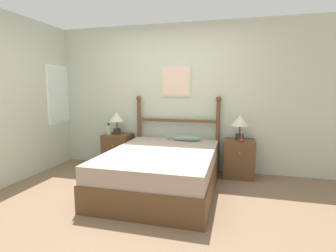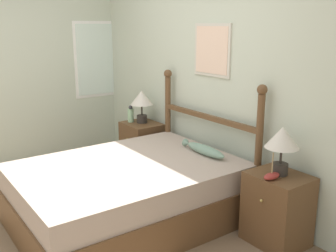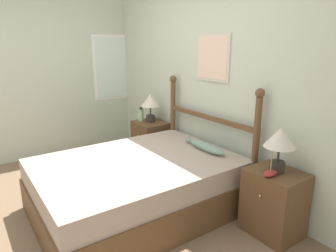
{
  "view_description": "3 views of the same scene",
  "coord_description": "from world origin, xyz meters",
  "px_view_note": "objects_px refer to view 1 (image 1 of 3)",
  "views": [
    {
      "loc": [
        1.14,
        -2.83,
        1.43
      ],
      "look_at": [
        0.14,
        0.99,
        0.87
      ],
      "focal_mm": 28.0,
      "sensor_mm": 36.0,
      "label": 1
    },
    {
      "loc": [
        3.13,
        -1.04,
        1.82
      ],
      "look_at": [
        0.09,
        1.14,
        0.85
      ],
      "focal_mm": 42.0,
      "sensor_mm": 36.0,
      "label": 2
    },
    {
      "loc": [
        2.67,
        -0.74,
        1.72
      ],
      "look_at": [
        0.2,
        0.99,
        0.89
      ],
      "focal_mm": 32.0,
      "sensor_mm": 36.0,
      "label": 3
    }
  ],
  "objects_px": {
    "table_lamp_left": "(117,118)",
    "fish_pillow": "(185,138)",
    "model_boat": "(241,140)",
    "bed": "(162,170)",
    "nightstand_left": "(118,151)",
    "table_lamp_right": "(240,122)",
    "bottle": "(109,129)",
    "nightstand_right": "(239,158)"
  },
  "relations": [
    {
      "from": "fish_pillow",
      "to": "model_boat",
      "type": "bearing_deg",
      "value": -4.17
    },
    {
      "from": "nightstand_right",
      "to": "bottle",
      "type": "bearing_deg",
      "value": -178.07
    },
    {
      "from": "model_boat",
      "to": "fish_pillow",
      "type": "bearing_deg",
      "value": 175.83
    },
    {
      "from": "bed",
      "to": "table_lamp_left",
      "type": "relative_size",
      "value": 4.95
    },
    {
      "from": "table_lamp_left",
      "to": "nightstand_left",
      "type": "bearing_deg",
      "value": -43.89
    },
    {
      "from": "nightstand_left",
      "to": "fish_pillow",
      "type": "bearing_deg",
      "value": -2.83
    },
    {
      "from": "nightstand_left",
      "to": "bottle",
      "type": "distance_m",
      "value": 0.43
    },
    {
      "from": "table_lamp_right",
      "to": "bed",
      "type": "bearing_deg",
      "value": -141.91
    },
    {
      "from": "bed",
      "to": "nightstand_right",
      "type": "xyz_separation_m",
      "value": [
        1.07,
        0.83,
        0.03
      ]
    },
    {
      "from": "nightstand_right",
      "to": "model_boat",
      "type": "bearing_deg",
      "value": -81.42
    },
    {
      "from": "bed",
      "to": "table_lamp_left",
      "type": "xyz_separation_m",
      "value": [
        -1.09,
        0.85,
        0.63
      ]
    },
    {
      "from": "table_lamp_right",
      "to": "bottle",
      "type": "bearing_deg",
      "value": -177.95
    },
    {
      "from": "nightstand_left",
      "to": "table_lamp_right",
      "type": "distance_m",
      "value": 2.22
    },
    {
      "from": "bed",
      "to": "nightstand_left",
      "type": "distance_m",
      "value": 1.36
    },
    {
      "from": "fish_pillow",
      "to": "nightstand_right",
      "type": "bearing_deg",
      "value": 4.06
    },
    {
      "from": "bed",
      "to": "nightstand_left",
      "type": "height_order",
      "value": "nightstand_left"
    },
    {
      "from": "nightstand_left",
      "to": "nightstand_right",
      "type": "distance_m",
      "value": 2.15
    },
    {
      "from": "bed",
      "to": "bottle",
      "type": "bearing_deg",
      "value": 148.06
    },
    {
      "from": "bed",
      "to": "nightstand_right",
      "type": "relative_size",
      "value": 3.27
    },
    {
      "from": "nightstand_right",
      "to": "table_lamp_left",
      "type": "distance_m",
      "value": 2.25
    },
    {
      "from": "bottle",
      "to": "model_boat",
      "type": "height_order",
      "value": "model_boat"
    },
    {
      "from": "table_lamp_right",
      "to": "bottle",
      "type": "height_order",
      "value": "table_lamp_right"
    },
    {
      "from": "nightstand_left",
      "to": "fish_pillow",
      "type": "relative_size",
      "value": 1.05
    },
    {
      "from": "bed",
      "to": "nightstand_left",
      "type": "bearing_deg",
      "value": 142.29
    },
    {
      "from": "table_lamp_left",
      "to": "fish_pillow",
      "type": "xyz_separation_m",
      "value": [
        1.28,
        -0.08,
        -0.29
      ]
    },
    {
      "from": "fish_pillow",
      "to": "table_lamp_left",
      "type": "bearing_deg",
      "value": 176.43
    },
    {
      "from": "bed",
      "to": "model_boat",
      "type": "xyz_separation_m",
      "value": [
        1.09,
        0.7,
        0.36
      ]
    },
    {
      "from": "nightstand_left",
      "to": "table_lamp_right",
      "type": "relative_size",
      "value": 1.51
    },
    {
      "from": "bed",
      "to": "table_lamp_right",
      "type": "distance_m",
      "value": 1.49
    },
    {
      "from": "bed",
      "to": "model_boat",
      "type": "relative_size",
      "value": 9.06
    },
    {
      "from": "table_lamp_left",
      "to": "fish_pillow",
      "type": "height_order",
      "value": "table_lamp_left"
    },
    {
      "from": "nightstand_right",
      "to": "table_lamp_right",
      "type": "bearing_deg",
      "value": 152.23
    },
    {
      "from": "nightstand_right",
      "to": "bed",
      "type": "bearing_deg",
      "value": -142.29
    },
    {
      "from": "table_lamp_left",
      "to": "bottle",
      "type": "relative_size",
      "value": 1.92
    },
    {
      "from": "fish_pillow",
      "to": "nightstand_left",
      "type": "bearing_deg",
      "value": 177.17
    },
    {
      "from": "nightstand_left",
      "to": "fish_pillow",
      "type": "xyz_separation_m",
      "value": [
        1.27,
        -0.06,
        0.3
      ]
    },
    {
      "from": "table_lamp_right",
      "to": "bottle",
      "type": "xyz_separation_m",
      "value": [
        -2.27,
        -0.08,
        -0.19
      ]
    },
    {
      "from": "bed",
      "to": "fish_pillow",
      "type": "distance_m",
      "value": 0.86
    },
    {
      "from": "nightstand_left",
      "to": "table_lamp_left",
      "type": "distance_m",
      "value": 0.6
    },
    {
      "from": "nightstand_left",
      "to": "table_lamp_left",
      "type": "xyz_separation_m",
      "value": [
        -0.02,
        0.02,
        0.6
      ]
    },
    {
      "from": "table_lamp_right",
      "to": "fish_pillow",
      "type": "bearing_deg",
      "value": -175.6
    },
    {
      "from": "bed",
      "to": "table_lamp_left",
      "type": "bearing_deg",
      "value": 142.18
    }
  ]
}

